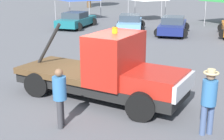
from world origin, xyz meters
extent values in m
plane|color=#545459|center=(0.00, 0.00, 0.00)|extent=(160.00, 160.00, 0.00)
cube|color=black|center=(0.00, 0.00, 0.53)|extent=(6.26, 3.24, 0.35)
cube|color=#B22319|center=(2.09, -0.51, 0.98)|extent=(2.05, 2.11, 0.55)
cube|color=silver|center=(2.96, -0.73, 0.95)|extent=(0.56, 1.84, 0.50)
cube|color=#B22319|center=(0.64, -0.16, 1.52)|extent=(1.77, 2.33, 1.64)
cube|color=brown|center=(-1.45, 0.36, 0.81)|extent=(3.40, 2.73, 0.22)
cylinder|color=black|center=(-2.09, 0.51, 1.70)|extent=(1.18, 0.40, 1.63)
cylinder|color=orange|center=(0.64, -0.16, 2.44)|extent=(0.18, 0.18, 0.20)
cylinder|color=black|center=(2.25, 0.46, 0.44)|extent=(0.88, 0.26, 0.88)
cylinder|color=black|center=(1.78, -1.45, 0.44)|extent=(0.88, 0.26, 0.88)
cylinder|color=black|center=(-1.66, 1.42, 0.44)|extent=(0.88, 0.26, 0.88)
cylinder|color=black|center=(-2.13, -0.49, 0.44)|extent=(0.88, 0.26, 0.88)
cylinder|color=#475B84|center=(3.73, -1.72, 0.43)|extent=(0.16, 0.16, 0.86)
cylinder|color=#475B84|center=(3.55, -1.83, 0.43)|extent=(0.16, 0.16, 0.86)
cylinder|color=teal|center=(3.64, -1.77, 1.20)|extent=(0.39, 0.39, 0.68)
sphere|color=#A87A56|center=(3.64, -1.77, 1.65)|extent=(0.23, 0.23, 0.23)
torus|color=tan|center=(3.64, -1.77, 1.73)|extent=(0.41, 0.41, 0.06)
cylinder|color=tan|center=(3.64, -1.77, 1.78)|extent=(0.21, 0.21, 0.10)
cylinder|color=#38383D|center=(-0.33, -2.33, 0.42)|extent=(0.16, 0.16, 0.83)
cylinder|color=#38383D|center=(-0.28, -2.54, 0.42)|extent=(0.16, 0.16, 0.83)
cylinder|color=teal|center=(-0.30, -2.44, 1.16)|extent=(0.38, 0.38, 0.66)
sphere|color=brown|center=(-0.30, -2.44, 1.60)|extent=(0.23, 0.23, 0.23)
cube|color=#196670|center=(-6.85, 14.82, 0.54)|extent=(1.98, 4.73, 0.60)
cube|color=#333D47|center=(-6.85, 14.58, 1.09)|extent=(1.66, 2.02, 0.50)
cylinder|color=black|center=(-7.65, 16.43, 0.34)|extent=(0.68, 0.22, 0.68)
cylinder|color=black|center=(-5.93, 16.37, 0.34)|extent=(0.68, 0.22, 0.68)
cylinder|color=black|center=(-7.76, 13.26, 0.34)|extent=(0.68, 0.22, 0.68)
cylinder|color=black|center=(-6.05, 13.20, 0.34)|extent=(0.68, 0.22, 0.68)
cube|color=#669ED1|center=(-2.09, 14.31, 0.54)|extent=(2.53, 4.91, 0.60)
cube|color=#333D47|center=(-2.05, 14.08, 1.09)|extent=(1.86, 2.20, 0.50)
cylinder|color=black|center=(-3.19, 15.74, 0.34)|extent=(0.68, 0.22, 0.68)
cylinder|color=black|center=(-1.55, 16.02, 0.34)|extent=(0.68, 0.22, 0.68)
cylinder|color=black|center=(-2.64, 12.60, 0.34)|extent=(0.68, 0.22, 0.68)
cylinder|color=black|center=(-1.00, 12.89, 0.34)|extent=(0.68, 0.22, 0.68)
cube|color=navy|center=(1.28, 13.87, 0.54)|extent=(1.82, 4.80, 0.60)
cube|color=#333D47|center=(1.29, 13.63, 1.09)|extent=(1.58, 2.02, 0.50)
cylinder|color=black|center=(0.42, 15.48, 0.34)|extent=(0.68, 0.22, 0.68)
cylinder|color=black|center=(2.10, 15.50, 0.34)|extent=(0.68, 0.22, 0.68)
cylinder|color=black|center=(0.46, 12.23, 0.34)|extent=(0.68, 0.22, 0.68)
cylinder|color=black|center=(2.14, 12.25, 0.34)|extent=(0.68, 0.22, 0.68)
cylinder|color=black|center=(4.90, 15.80, 0.34)|extent=(0.68, 0.22, 0.68)
cylinder|color=black|center=(4.86, 12.71, 0.34)|extent=(0.68, 0.22, 0.68)
cylinder|color=#9E9EA3|center=(-10.58, 18.52, 0.96)|extent=(0.07, 0.07, 1.92)
cylinder|color=#9E9EA3|center=(-7.03, 18.52, 0.96)|extent=(0.07, 0.07, 1.92)
cylinder|color=#9E9EA3|center=(-10.58, 22.07, 0.96)|extent=(0.07, 0.07, 1.92)
cylinder|color=#9E9EA3|center=(-7.03, 22.07, 0.96)|extent=(0.07, 0.07, 1.92)
cylinder|color=#9E9EA3|center=(-3.48, 19.62, 0.99)|extent=(0.07, 0.07, 1.98)
cylinder|color=#9E9EA3|center=(-0.32, 19.62, 0.99)|extent=(0.07, 0.07, 1.98)
cylinder|color=#9E9EA3|center=(-3.48, 22.78, 0.99)|extent=(0.07, 0.07, 1.98)
cylinder|color=#9E9EA3|center=(-0.32, 22.78, 0.99)|extent=(0.07, 0.07, 1.98)
cylinder|color=#9E9EA3|center=(3.58, 18.53, 1.04)|extent=(0.07, 0.07, 2.08)
cylinder|color=#9E9EA3|center=(3.58, 22.05, 1.04)|extent=(0.07, 0.07, 2.08)
cube|color=black|center=(0.39, 4.10, 0.02)|extent=(0.40, 0.40, 0.04)
cone|color=orange|center=(0.39, 4.10, 0.28)|extent=(0.36, 0.36, 0.55)
camera|label=1|loc=(3.29, -9.77, 4.06)|focal=50.00mm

